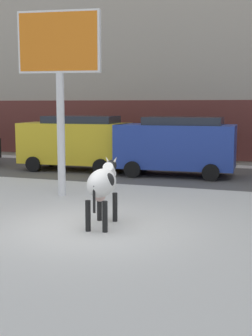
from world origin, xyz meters
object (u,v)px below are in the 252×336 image
object	(u,v)px
cow_holstein	(103,183)
car_blue_van	(176,144)
billboard	(59,54)
car_yellow_van	(76,141)
pedestrian_near_billboard	(84,143)

from	to	relation	value
cow_holstein	car_blue_van	size ratio (longest dim) A/B	0.41
cow_holstein	car_blue_van	world-z (taller)	car_blue_van
car_blue_van	billboard	bearing A→B (deg)	-115.25
car_yellow_van	pedestrian_near_billboard	xyz separation A→B (m)	(-1.03, 3.04, -0.36)
car_yellow_van	car_blue_van	bearing A→B (deg)	-1.41
billboard	car_yellow_van	bearing A→B (deg)	111.20
cow_holstein	car_yellow_van	bearing A→B (deg)	119.59
cow_holstein	pedestrian_near_billboard	size ratio (longest dim) A/B	1.12
car_yellow_van	pedestrian_near_billboard	distance (m)	3.23
car_blue_van	pedestrian_near_billboard	size ratio (longest dim) A/B	2.72
cow_holstein	pedestrian_near_billboard	bearing A→B (deg)	116.81
car_yellow_van	car_blue_van	xyz separation A→B (m)	(4.42, -0.11, 0.00)
pedestrian_near_billboard	billboard	bearing A→B (deg)	-69.71
car_blue_van	pedestrian_near_billboard	xyz separation A→B (m)	(-5.45, 3.15, -0.36)
billboard	pedestrian_near_billboard	world-z (taller)	billboard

